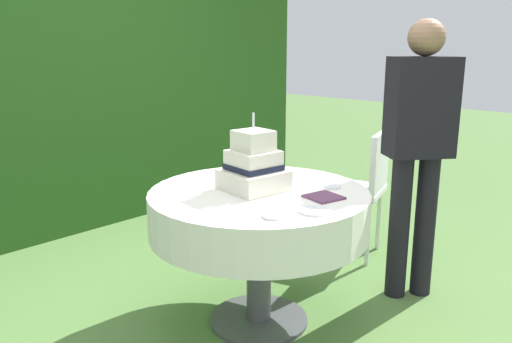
{
  "coord_description": "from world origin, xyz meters",
  "views": [
    {
      "loc": [
        -1.85,
        -1.73,
        1.47
      ],
      "look_at": [
        -0.0,
        0.02,
        0.84
      ],
      "focal_mm": 36.27,
      "sensor_mm": 36.0,
      "label": 1
    }
  ],
  "objects_px": {
    "serving_plate_near": "(330,187)",
    "garden_chair": "(364,182)",
    "serving_plate_far": "(247,171)",
    "serving_plate_left": "(315,211)",
    "napkin_stack": "(324,197)",
    "cake_table": "(259,214)",
    "serving_plate_right": "(274,216)",
    "wedding_cake": "(253,167)",
    "standing_person": "(418,142)"
  },
  "relations": [
    {
      "from": "napkin_stack",
      "to": "standing_person",
      "type": "relative_size",
      "value": 0.1
    },
    {
      "from": "wedding_cake",
      "to": "napkin_stack",
      "type": "bearing_deg",
      "value": -70.66
    },
    {
      "from": "serving_plate_left",
      "to": "napkin_stack",
      "type": "height_order",
      "value": "serving_plate_left"
    },
    {
      "from": "wedding_cake",
      "to": "serving_plate_near",
      "type": "xyz_separation_m",
      "value": [
        0.3,
        -0.27,
        -0.11
      ]
    },
    {
      "from": "serving_plate_far",
      "to": "napkin_stack",
      "type": "height_order",
      "value": "serving_plate_far"
    },
    {
      "from": "wedding_cake",
      "to": "serving_plate_left",
      "type": "relative_size",
      "value": 2.77
    },
    {
      "from": "wedding_cake",
      "to": "serving_plate_left",
      "type": "bearing_deg",
      "value": -99.71
    },
    {
      "from": "wedding_cake",
      "to": "cake_table",
      "type": "bearing_deg",
      "value": -93.67
    },
    {
      "from": "cake_table",
      "to": "wedding_cake",
      "type": "xyz_separation_m",
      "value": [
        0.0,
        0.04,
        0.24
      ]
    },
    {
      "from": "wedding_cake",
      "to": "serving_plate_far",
      "type": "bearing_deg",
      "value": 49.08
    },
    {
      "from": "serving_plate_near",
      "to": "serving_plate_left",
      "type": "relative_size",
      "value": 0.72
    },
    {
      "from": "serving_plate_far",
      "to": "serving_plate_near",
      "type": "bearing_deg",
      "value": -83.86
    },
    {
      "from": "serving_plate_near",
      "to": "garden_chair",
      "type": "bearing_deg",
      "value": 20.37
    },
    {
      "from": "cake_table",
      "to": "serving_plate_left",
      "type": "bearing_deg",
      "value": -100.32
    },
    {
      "from": "cake_table",
      "to": "garden_chair",
      "type": "xyz_separation_m",
      "value": [
        1.16,
        0.09,
        -0.07
      ]
    },
    {
      "from": "cake_table",
      "to": "standing_person",
      "type": "height_order",
      "value": "standing_person"
    },
    {
      "from": "wedding_cake",
      "to": "napkin_stack",
      "type": "relative_size",
      "value": 2.56
    },
    {
      "from": "serving_plate_right",
      "to": "napkin_stack",
      "type": "height_order",
      "value": "serving_plate_right"
    },
    {
      "from": "serving_plate_right",
      "to": "garden_chair",
      "type": "height_order",
      "value": "garden_chair"
    },
    {
      "from": "standing_person",
      "to": "wedding_cake",
      "type": "bearing_deg",
      "value": 150.72
    },
    {
      "from": "serving_plate_left",
      "to": "garden_chair",
      "type": "bearing_deg",
      "value": 22.14
    },
    {
      "from": "garden_chair",
      "to": "serving_plate_left",
      "type": "bearing_deg",
      "value": -157.86
    },
    {
      "from": "wedding_cake",
      "to": "napkin_stack",
      "type": "xyz_separation_m",
      "value": [
        0.13,
        -0.36,
        -0.12
      ]
    },
    {
      "from": "cake_table",
      "to": "napkin_stack",
      "type": "xyz_separation_m",
      "value": [
        0.13,
        -0.31,
        0.13
      ]
    },
    {
      "from": "serving_plate_left",
      "to": "cake_table",
      "type": "bearing_deg",
      "value": 79.68
    },
    {
      "from": "serving_plate_far",
      "to": "serving_plate_left",
      "type": "bearing_deg",
      "value": -113.51
    },
    {
      "from": "napkin_stack",
      "to": "garden_chair",
      "type": "xyz_separation_m",
      "value": [
        1.04,
        0.4,
        -0.2
      ]
    },
    {
      "from": "serving_plate_far",
      "to": "cake_table",
      "type": "bearing_deg",
      "value": -127.24
    },
    {
      "from": "wedding_cake",
      "to": "standing_person",
      "type": "relative_size",
      "value": 0.25
    },
    {
      "from": "cake_table",
      "to": "serving_plate_left",
      "type": "relative_size",
      "value": 7.85
    },
    {
      "from": "napkin_stack",
      "to": "serving_plate_near",
      "type": "bearing_deg",
      "value": 26.03
    },
    {
      "from": "cake_table",
      "to": "wedding_cake",
      "type": "height_order",
      "value": "wedding_cake"
    },
    {
      "from": "serving_plate_right",
      "to": "serving_plate_near",
      "type": "bearing_deg",
      "value": 10.12
    },
    {
      "from": "wedding_cake",
      "to": "serving_plate_near",
      "type": "height_order",
      "value": "wedding_cake"
    },
    {
      "from": "cake_table",
      "to": "serving_plate_far",
      "type": "bearing_deg",
      "value": 52.76
    },
    {
      "from": "cake_table",
      "to": "serving_plate_right",
      "type": "height_order",
      "value": "serving_plate_right"
    },
    {
      "from": "wedding_cake",
      "to": "serving_plate_right",
      "type": "height_order",
      "value": "wedding_cake"
    },
    {
      "from": "serving_plate_left",
      "to": "serving_plate_right",
      "type": "bearing_deg",
      "value": 154.28
    },
    {
      "from": "serving_plate_left",
      "to": "serving_plate_right",
      "type": "relative_size",
      "value": 1.38
    },
    {
      "from": "serving_plate_left",
      "to": "wedding_cake",
      "type": "bearing_deg",
      "value": 80.29
    },
    {
      "from": "wedding_cake",
      "to": "serving_plate_far",
      "type": "relative_size",
      "value": 2.73
    },
    {
      "from": "wedding_cake",
      "to": "garden_chair",
      "type": "xyz_separation_m",
      "value": [
        1.16,
        0.05,
        -0.32
      ]
    },
    {
      "from": "serving_plate_far",
      "to": "standing_person",
      "type": "xyz_separation_m",
      "value": [
        0.61,
        -0.75,
        0.19
      ]
    },
    {
      "from": "garden_chair",
      "to": "wedding_cake",
      "type": "bearing_deg",
      "value": -177.6
    },
    {
      "from": "standing_person",
      "to": "napkin_stack",
      "type": "bearing_deg",
      "value": 170.66
    },
    {
      "from": "serving_plate_far",
      "to": "napkin_stack",
      "type": "xyz_separation_m",
      "value": [
        -0.12,
        -0.63,
        -0.0
      ]
    },
    {
      "from": "wedding_cake",
      "to": "garden_chair",
      "type": "relative_size",
      "value": 0.45
    },
    {
      "from": "serving_plate_left",
      "to": "standing_person",
      "type": "relative_size",
      "value": 0.09
    },
    {
      "from": "serving_plate_right",
      "to": "napkin_stack",
      "type": "bearing_deg",
      "value": 2.05
    },
    {
      "from": "serving_plate_near",
      "to": "serving_plate_right",
      "type": "distance_m",
      "value": 0.56
    }
  ]
}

